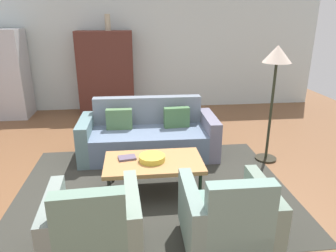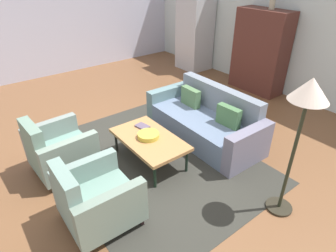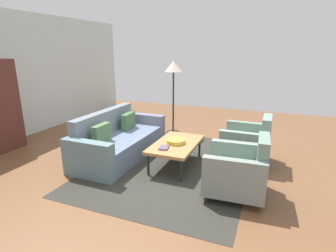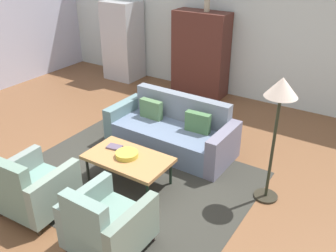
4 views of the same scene
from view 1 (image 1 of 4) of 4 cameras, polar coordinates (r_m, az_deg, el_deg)
The scene contains 13 objects.
ground_plane at distance 4.12m, azimuth -7.07°, elevation -11.28°, with size 10.75×10.75×0.00m, color brown.
wall_back at distance 7.43m, azimuth -7.42°, elevation 13.92°, with size 8.96×0.12×2.80m, color silver.
area_rug at distance 4.09m, azimuth -2.61°, elevation -11.28°, with size 3.40×2.60×0.01m, color #31312B.
couch at distance 4.99m, azimuth -3.56°, elevation -1.80°, with size 2.11×0.93×0.86m.
coffee_table at distance 3.87m, azimuth -2.65°, elevation -6.82°, with size 1.20×0.70×0.42m.
armchair_left at distance 2.91m, azimuth -13.33°, elevation -18.11°, with size 0.84×0.84×0.88m.
armchair_right at distance 3.00m, azimuth 11.01°, elevation -16.67°, with size 0.81×0.81×0.88m.
fruit_bowl at distance 3.84m, azimuth -2.92°, elevation -5.88°, with size 0.32×0.32×0.07m, color gold.
book_stack at distance 3.93m, azimuth -7.47°, elevation -5.76°, with size 0.23×0.18×0.03m.
cabinet at distance 7.17m, azimuth -11.21°, elevation 9.49°, with size 1.20×0.51×1.80m.
vase_tall at distance 7.06m, azimuth -10.95°, elevation 18.07°, with size 0.12×0.12×0.33m, color #B3A98C.
refrigerator at distance 7.52m, azimuth -27.34°, elevation 8.36°, with size 0.80×0.73×1.85m.
floor_lamp at distance 4.69m, azimuth 19.13°, elevation 10.41°, with size 0.40×0.40×1.72m.
Camera 1 is at (0.10, -3.55, 2.10)m, focal length 33.43 mm.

